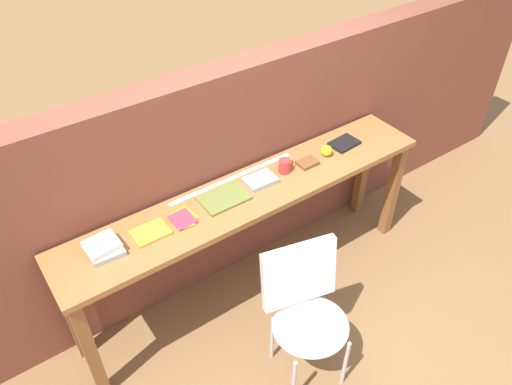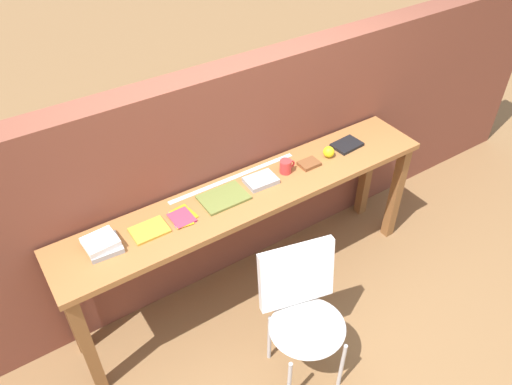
{
  "view_description": "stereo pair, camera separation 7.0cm",
  "coord_description": "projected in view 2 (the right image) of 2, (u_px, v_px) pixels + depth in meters",
  "views": [
    {
      "loc": [
        -1.33,
        -1.63,
        2.84
      ],
      "look_at": [
        0.0,
        0.25,
        0.9
      ],
      "focal_mm": 35.0,
      "sensor_mm": 36.0,
      "label": 1
    },
    {
      "loc": [
        -1.27,
        -1.67,
        2.84
      ],
      "look_at": [
        0.0,
        0.25,
        0.9
      ],
      "focal_mm": 35.0,
      "sensor_mm": 36.0,
      "label": 2
    }
  ],
  "objects": [
    {
      "name": "brick_wall_back",
      "position": [
        224.0,
        175.0,
        3.34
      ],
      "size": [
        6.0,
        0.2,
        1.55
      ],
      "primitive_type": "cube",
      "color": "brown",
      "rests_on": "ground"
    },
    {
      "name": "ruler_metal_back_edge",
      "position": [
        233.0,
        178.0,
        3.15
      ],
      "size": [
        0.9,
        0.03,
        0.0
      ],
      "primitive_type": "cube",
      "color": "silver",
      "rests_on": "sideboard"
    },
    {
      "name": "sideboard",
      "position": [
        252.0,
        208.0,
        3.15
      ],
      "size": [
        2.5,
        0.44,
        0.88
      ],
      "color": "#996033",
      "rests_on": "ground"
    },
    {
      "name": "book_grey_hardcover",
      "position": [
        261.0,
        180.0,
        3.11
      ],
      "size": [
        0.2,
        0.15,
        0.03
      ],
      "primitive_type": "cube",
      "rotation": [
        0.0,
        0.0,
        -0.04
      ],
      "color": "#9E9EA3",
      "rests_on": "sideboard"
    },
    {
      "name": "ground_plane",
      "position": [
        276.0,
        312.0,
        3.43
      ],
      "size": [
        40.0,
        40.0,
        0.0
      ],
      "primitive_type": "plane",
      "color": "brown"
    },
    {
      "name": "magazine_cycling",
      "position": [
        149.0,
        230.0,
        2.78
      ],
      "size": [
        0.2,
        0.15,
        0.02
      ],
      "primitive_type": "cube",
      "rotation": [
        0.0,
        0.0,
        0.0
      ],
      "color": "gold",
      "rests_on": "sideboard"
    },
    {
      "name": "book_open_centre",
      "position": [
        224.0,
        197.0,
        2.99
      ],
      "size": [
        0.28,
        0.2,
        0.02
      ],
      "primitive_type": "cube",
      "rotation": [
        0.0,
        0.0,
        -0.0
      ],
      "color": "olive",
      "rests_on": "sideboard"
    },
    {
      "name": "sports_ball_small",
      "position": [
        329.0,
        152.0,
        3.3
      ],
      "size": [
        0.08,
        0.08,
        0.08
      ],
      "primitive_type": "sphere",
      "color": "yellow",
      "rests_on": "sideboard"
    },
    {
      "name": "mug",
      "position": [
        286.0,
        166.0,
        3.17
      ],
      "size": [
        0.11,
        0.08,
        0.09
      ],
      "color": "red",
      "rests_on": "sideboard"
    },
    {
      "name": "leather_journal_brown",
      "position": [
        309.0,
        164.0,
        3.25
      ],
      "size": [
        0.13,
        0.1,
        0.02
      ],
      "primitive_type": "cube",
      "rotation": [
        0.0,
        0.0,
        -0.0
      ],
      "color": "brown",
      "rests_on": "sideboard"
    },
    {
      "name": "pamphlet_pile_colourful",
      "position": [
        182.0,
        217.0,
        2.87
      ],
      "size": [
        0.15,
        0.19,
        0.01
      ],
      "color": "purple",
      "rests_on": "sideboard"
    },
    {
      "name": "book_stack_leftmost",
      "position": [
        102.0,
        244.0,
        2.66
      ],
      "size": [
        0.19,
        0.18,
        0.07
      ],
      "color": "#9E9EA3",
      "rests_on": "sideboard"
    },
    {
      "name": "book_repair_rightmost",
      "position": [
        347.0,
        145.0,
        3.42
      ],
      "size": [
        0.21,
        0.16,
        0.02
      ],
      "primitive_type": "cube",
      "rotation": [
        0.0,
        0.0,
        0.08
      ],
      "color": "black",
      "rests_on": "sideboard"
    },
    {
      "name": "chair_white_moulded",
      "position": [
        303.0,
        309.0,
        2.81
      ],
      "size": [
        0.54,
        0.55,
        0.89
      ],
      "color": "white",
      "rests_on": "ground"
    }
  ]
}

